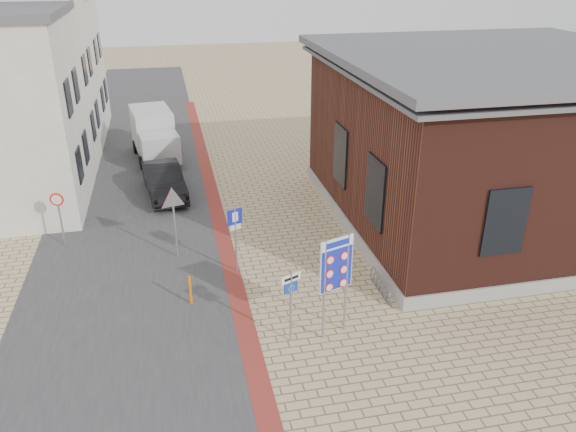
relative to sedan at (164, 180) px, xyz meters
name	(u,v)px	position (x,y,z in m)	size (l,w,h in m)	color
ground	(320,343)	(4.13, -12.08, -0.73)	(120.00, 120.00, 0.00)	tan
road_strip	(137,175)	(-1.37, 2.92, -0.72)	(7.00, 60.00, 0.02)	#38383A
curb_strip	(216,209)	(2.13, -2.08, -0.72)	(0.60, 40.00, 0.02)	maroon
brick_building	(492,136)	(13.12, -5.08, 2.76)	(13.00, 13.00, 6.80)	gray
townhouse_mid	(15,77)	(-6.86, 5.92, 3.84)	(7.40, 6.40, 9.10)	beige
townhouse_far	(38,64)	(-6.86, 11.92, 3.44)	(7.40, 6.40, 8.30)	beige
bike_rack	(380,285)	(6.78, -9.88, -0.47)	(0.08, 1.80, 0.60)	slate
sedan	(164,180)	(0.00, 0.00, 0.00)	(1.55, 4.43, 1.46)	black
box_truck	(154,135)	(-0.37, 5.40, 0.60)	(2.64, 5.14, 2.57)	slate
border_sign	(336,266)	(4.63, -11.72, 1.56)	(1.04, 0.39, 3.17)	gray
essen_sign	(291,295)	(3.33, -11.78, 0.83)	(0.60, 0.28, 2.36)	gray
parking_sign	(235,229)	(2.33, -7.58, 0.96)	(0.52, 0.25, 2.49)	gray
yield_sign	(173,205)	(0.33, -6.08, 1.36)	(0.95, 0.27, 2.72)	gray
speed_sign	(59,211)	(-3.85, -4.25, 0.72)	(0.51, 0.13, 2.20)	gray
bollard	(190,290)	(0.63, -9.28, -0.22)	(0.09, 0.09, 1.03)	orange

